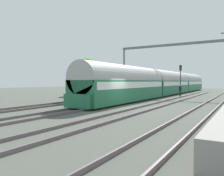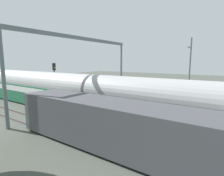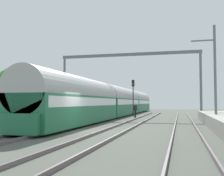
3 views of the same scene
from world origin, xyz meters
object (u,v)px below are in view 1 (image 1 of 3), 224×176
railway_signal_far (180,76)px  catenary_gantry (174,56)px  freight_car (109,87)px  person_crossing (180,89)px  passenger_train (169,83)px

railway_signal_far → catenary_gantry: bearing=-87.4°
freight_car → catenary_gantry: size_ratio=0.76×
person_crossing → railway_signal_far: (-0.95, 3.95, 2.14)m
freight_car → catenary_gantry: bearing=51.6°
passenger_train → catenary_gantry: catenary_gantry is taller
person_crossing → railway_signal_far: size_ratio=0.35×
passenger_train → freight_car: size_ratio=3.78×
passenger_train → person_crossing: bearing=-55.3°
freight_car → railway_signal_far: (6.18, 12.71, 1.70)m
passenger_train → freight_car: passenger_train is taller
freight_car → person_crossing: 11.30m
passenger_train → person_crossing: passenger_train is taller
catenary_gantry → passenger_train: bearing=113.7°
person_crossing → passenger_train: bearing=170.8°
passenger_train → catenary_gantry: 6.62m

